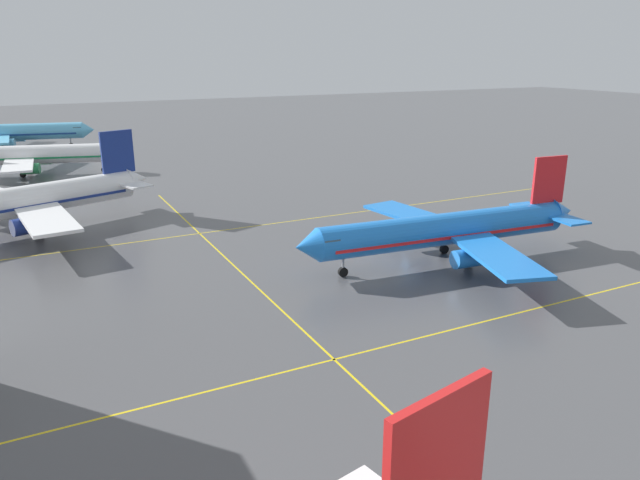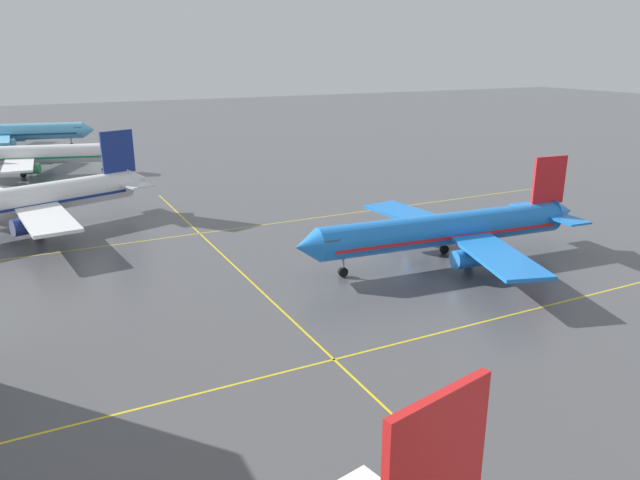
{
  "view_description": "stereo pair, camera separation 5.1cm",
  "coord_description": "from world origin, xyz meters",
  "px_view_note": "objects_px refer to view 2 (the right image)",
  "views": [
    {
      "loc": [
        -19.62,
        -0.73,
        22.89
      ],
      "look_at": [
        5.8,
        49.61,
        5.0
      ],
      "focal_mm": 33.44,
      "sensor_mm": 36.0,
      "label": 1
    },
    {
      "loc": [
        -19.58,
        -0.75,
        22.89
      ],
      "look_at": [
        5.8,
        49.61,
        5.0
      ],
      "focal_mm": 33.44,
      "sensor_mm": 36.0,
      "label": 2
    }
  ],
  "objects_px": {
    "airliner_far_left_stand": "(32,155)",
    "airliner_far_right_stand": "(8,132)",
    "airliner_second_row": "(448,229)",
    "airliner_third_row": "(15,203)"
  },
  "relations": [
    {
      "from": "airliner_far_right_stand",
      "to": "airliner_second_row",
      "type": "bearing_deg",
      "value": -68.73
    },
    {
      "from": "airliner_second_row",
      "to": "airliner_third_row",
      "type": "height_order",
      "value": "airliner_third_row"
    },
    {
      "from": "airliner_far_left_stand",
      "to": "airliner_third_row",
      "type": "bearing_deg",
      "value": -94.62
    },
    {
      "from": "airliner_third_row",
      "to": "airliner_far_right_stand",
      "type": "relative_size",
      "value": 0.97
    },
    {
      "from": "airliner_far_left_stand",
      "to": "airliner_far_right_stand",
      "type": "bearing_deg",
      "value": 96.26
    },
    {
      "from": "airliner_second_row",
      "to": "airliner_far_right_stand",
      "type": "bearing_deg",
      "value": 111.27
    },
    {
      "from": "airliner_third_row",
      "to": "airliner_far_right_stand",
      "type": "xyz_separation_m",
      "value": [
        -0.63,
        78.4,
        0.05
      ]
    },
    {
      "from": "airliner_far_left_stand",
      "to": "airliner_far_right_stand",
      "type": "xyz_separation_m",
      "value": [
        -4.01,
        36.55,
        0.32
      ]
    },
    {
      "from": "airliner_third_row",
      "to": "airliner_far_left_stand",
      "type": "distance_m",
      "value": 41.99
    },
    {
      "from": "airliner_far_right_stand",
      "to": "airliner_far_left_stand",
      "type": "bearing_deg",
      "value": -83.74
    }
  ]
}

